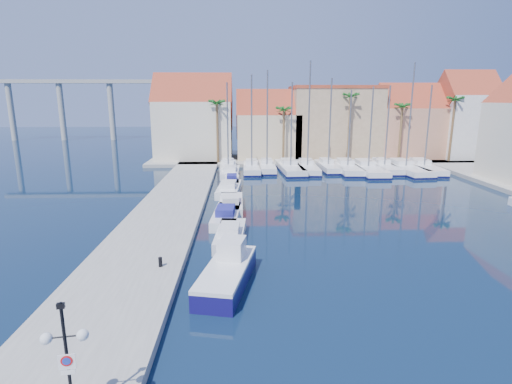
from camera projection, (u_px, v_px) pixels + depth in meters
ground at (291, 297)px, 20.52m from camera, size 260.00×260.00×0.00m
quay_west at (164, 218)px, 33.26m from camera, size 6.00×77.00×0.50m
shore_north at (315, 158)px, 67.54m from camera, size 54.00×16.00×0.50m
lamp_post at (65, 345)px, 11.44m from camera, size 1.32×0.50×3.91m
bollard at (160, 262)px, 23.00m from camera, size 0.22×0.22×0.56m
fishing_boat at (228, 272)px, 21.83m from camera, size 3.39×6.65×2.22m
motorboat_west_0 at (230, 235)px, 28.46m from camera, size 2.29×6.05×1.40m
motorboat_west_1 at (226, 215)px, 33.12m from camera, size 2.45×6.49×1.40m
motorboat_west_2 at (231, 203)px, 36.90m from camera, size 2.12×6.57×1.40m
motorboat_west_3 at (229, 189)px, 43.04m from camera, size 2.72×7.13×1.40m
motorboat_west_4 at (232, 181)px, 46.88m from camera, size 1.67×5.10×1.40m
motorboat_west_5 at (230, 172)px, 52.90m from camera, size 2.46×7.13×1.40m
sailboat_0 at (228, 167)px, 56.06m from camera, size 2.52×8.66×12.08m
sailboat_1 at (252, 168)px, 55.56m from camera, size 2.39×8.70×13.05m
sailboat_2 at (267, 166)px, 56.30m from camera, size 2.33×8.54×13.67m
sailboat_3 at (290, 167)px, 55.86m from camera, size 3.51×10.99×12.13m
sailboat_4 at (307, 167)px, 55.83m from camera, size 2.80×9.75×14.82m
sailboat_5 at (327, 166)px, 56.66m from camera, size 2.47×8.52×12.68m
sailboat_6 at (347, 167)px, 55.95m from camera, size 3.25×10.78×11.11m
sailboat_7 at (367, 168)px, 55.20m from camera, size 3.27×11.58×11.52m
sailboat_8 at (383, 167)px, 56.47m from camera, size 2.83×10.02×11.72m
sailboat_9 at (403, 168)px, 55.55m from camera, size 4.03×11.94×14.58m
sailboat_10 at (422, 167)px, 56.10m from camera, size 3.55×11.08×11.74m
building_0 at (194, 121)px, 64.38m from camera, size 12.30×9.00×13.50m
building_1 at (268, 128)px, 65.11m from camera, size 10.30×8.00×11.00m
building_2 at (334, 122)px, 66.28m from camera, size 14.20×10.20×11.50m
building_3 at (407, 124)px, 65.85m from camera, size 10.30×8.00×12.00m
building_4 at (464, 118)px, 64.97m from camera, size 8.30×8.00×14.00m
palm_0 at (217, 105)px, 59.09m from camera, size 2.60×2.60×10.15m
palm_1 at (284, 111)px, 59.68m from camera, size 2.60×2.60×9.15m
palm_2 at (351, 98)px, 59.63m from camera, size 2.60×2.60×11.15m
palm_3 at (403, 108)px, 60.25m from camera, size 2.60×2.60×9.65m
palm_4 at (455, 102)px, 60.33m from camera, size 2.60×2.60×10.65m
viaduct at (89, 98)px, 96.49m from camera, size 48.00×2.20×14.45m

